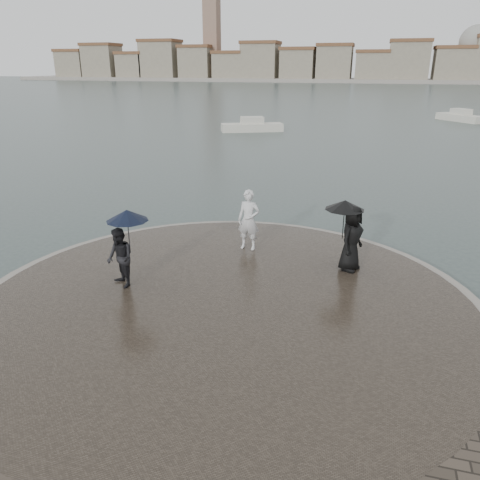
% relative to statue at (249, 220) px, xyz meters
% --- Properties ---
extents(ground, '(400.00, 400.00, 0.00)m').
position_rel_statue_xyz_m(ground, '(0.34, -6.95, -1.29)').
color(ground, '#2B3835').
rests_on(ground, ground).
extents(kerb_ring, '(12.50, 12.50, 0.32)m').
position_rel_statue_xyz_m(kerb_ring, '(0.34, -3.45, -1.13)').
color(kerb_ring, gray).
rests_on(kerb_ring, ground).
extents(quay_tip, '(11.90, 11.90, 0.36)m').
position_rel_statue_xyz_m(quay_tip, '(0.34, -3.45, -1.11)').
color(quay_tip, '#2D261E').
rests_on(quay_tip, ground).
extents(statue, '(0.70, 0.48, 1.86)m').
position_rel_statue_xyz_m(statue, '(0.00, 0.00, 0.00)').
color(statue, silver).
rests_on(statue, quay_tip).
extents(visitor_left, '(1.25, 1.09, 2.04)m').
position_rel_statue_xyz_m(visitor_left, '(-2.38, -3.39, 0.19)').
color(visitor_left, black).
rests_on(visitor_left, quay_tip).
extents(visitor_right, '(1.22, 1.16, 1.95)m').
position_rel_statue_xyz_m(visitor_right, '(3.04, -0.73, 0.20)').
color(visitor_right, black).
rests_on(visitor_right, quay_tip).
extents(far_skyline, '(260.00, 20.00, 37.00)m').
position_rel_statue_xyz_m(far_skyline, '(-5.95, 153.76, 4.32)').
color(far_skyline, gray).
rests_on(far_skyline, ground).
extents(boats, '(29.61, 18.43, 1.50)m').
position_rel_statue_xyz_m(boats, '(7.74, 36.18, -0.91)').
color(boats, beige).
rests_on(boats, ground).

